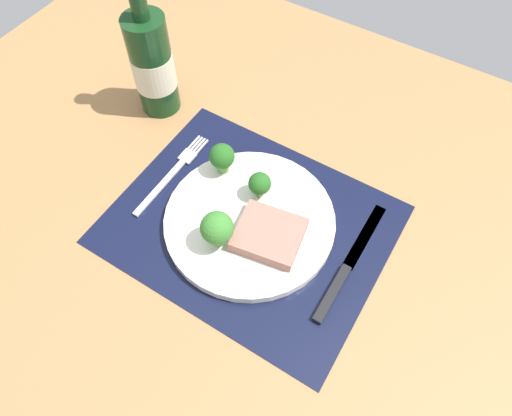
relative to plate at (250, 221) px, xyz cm
name	(u,v)px	position (x,y,z in cm)	size (l,w,h in cm)	color
ground_plane	(250,229)	(0.00, 0.00, -2.60)	(140.00, 110.00, 3.00)	#996D42
placemat	(250,224)	(0.00, 0.00, -0.95)	(42.64, 34.06, 0.30)	black
plate	(250,221)	(0.00, 0.00, 0.00)	(26.99, 26.99, 1.60)	silver
steak	(269,235)	(4.37, -1.43, 1.82)	(9.83, 8.69, 2.05)	#9E6B5B
broccoli_near_fork	(217,228)	(-1.72, -6.06, 4.91)	(4.98, 4.98, 6.76)	#6B994C
broccoli_back_left	(260,184)	(-1.02, 4.67, 3.79)	(3.65, 3.65, 4.92)	#6B994C
broccoli_center	(222,157)	(-8.88, 5.80, 4.16)	(4.20, 4.20, 5.68)	#5B8942
fork	(172,173)	(-16.48, 1.42, -0.55)	(2.40, 19.20, 0.50)	silver
knife	(346,270)	(16.61, 0.53, -0.50)	(1.80, 23.00, 0.80)	black
wine_bottle	(152,63)	(-28.46, 13.77, 8.83)	(7.43, 7.43, 28.87)	#143819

